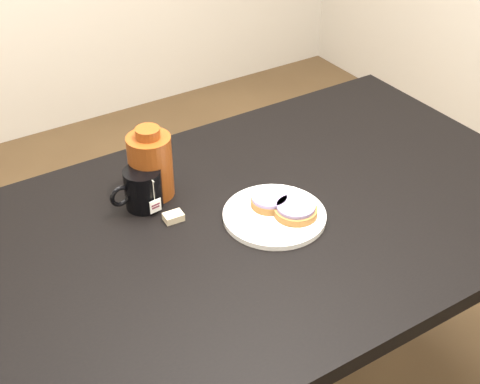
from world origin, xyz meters
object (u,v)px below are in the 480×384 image
(plate, at_px, (274,215))
(bagel_package, at_px, (151,165))
(table, at_px, (274,238))
(bagel_front, at_px, (296,210))
(bagel_back, at_px, (269,201))
(mug, at_px, (142,189))
(teabag_pouch, at_px, (173,217))

(plate, bearing_deg, bagel_package, 128.92)
(bagel_package, bearing_deg, table, -45.99)
(bagel_front, bearing_deg, bagel_package, 130.84)
(bagel_front, height_order, bagel_package, bagel_package)
(table, height_order, bagel_back, bagel_back)
(bagel_back, xyz_separation_m, bagel_package, (-0.20, 0.21, 0.06))
(bagel_front, relative_size, mug, 1.03)
(mug, bearing_deg, table, -42.11)
(bagel_front, xyz_separation_m, mug, (-0.28, 0.24, 0.02))
(plate, distance_m, mug, 0.32)
(bagel_back, bearing_deg, bagel_front, -63.53)
(mug, xyz_separation_m, bagel_package, (0.04, 0.04, 0.03))
(plate, height_order, teabag_pouch, same)
(plate, distance_m, bagel_back, 0.04)
(bagel_package, bearing_deg, teabag_pouch, -93.52)
(bagel_front, xyz_separation_m, teabag_pouch, (-0.24, 0.15, -0.02))
(plate, height_order, bagel_back, bagel_back)
(plate, relative_size, teabag_pouch, 5.39)
(bagel_back, relative_size, bagel_front, 0.66)
(table, bearing_deg, bagel_front, -66.67)
(plate, height_order, mug, mug)
(plate, xyz_separation_m, bagel_front, (0.04, -0.03, 0.02))
(table, distance_m, bagel_back, 0.11)
(table, relative_size, bagel_package, 7.60)
(table, height_order, teabag_pouch, teabag_pouch)
(table, distance_m, mug, 0.34)
(mug, bearing_deg, plate, -47.21)
(bagel_back, relative_size, bagel_package, 0.51)
(teabag_pouch, distance_m, bagel_package, 0.14)
(plate, bearing_deg, bagel_front, -36.79)
(bagel_back, relative_size, teabag_pouch, 2.08)
(teabag_pouch, bearing_deg, table, -23.84)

